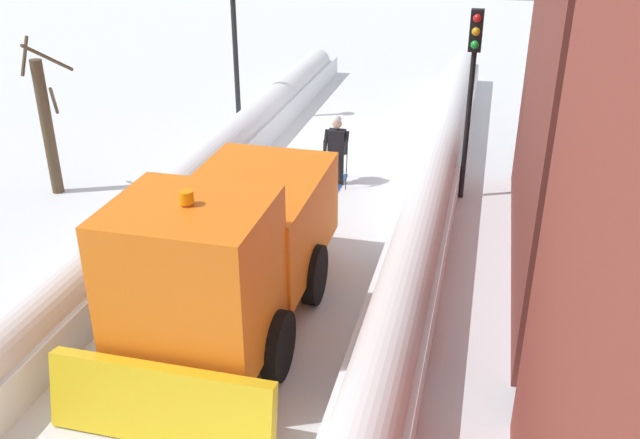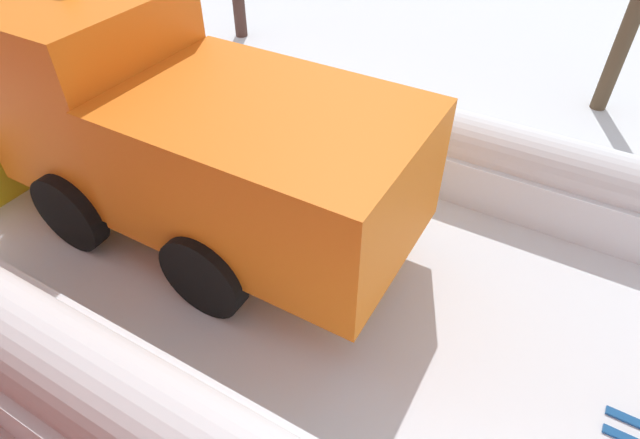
% 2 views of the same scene
% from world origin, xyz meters
% --- Properties ---
extents(ground_plane, '(80.00, 80.00, 0.00)m').
position_xyz_m(ground_plane, '(0.00, 10.00, 0.00)').
color(ground_plane, white).
extents(snowbank_right, '(1.10, 36.00, 1.15)m').
position_xyz_m(snowbank_right, '(2.76, 10.00, 0.53)').
color(snowbank_right, white).
rests_on(snowbank_right, ground).
extents(plow_truck, '(3.20, 5.98, 3.12)m').
position_xyz_m(plow_truck, '(0.06, 9.72, 1.48)').
color(plow_truck, orange).
rests_on(plow_truck, ground).
extents(bare_tree_near, '(0.96, 1.34, 3.81)m').
position_xyz_m(bare_tree_near, '(6.28, 5.29, 1.75)').
color(bare_tree_near, '#4B3B29').
rests_on(bare_tree_near, ground).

